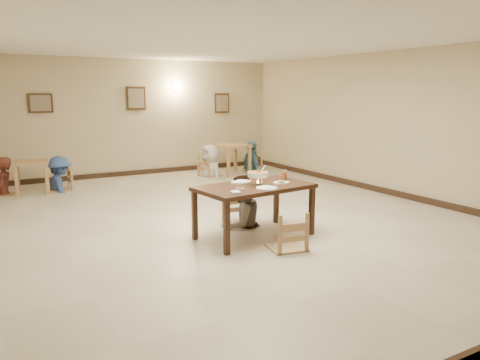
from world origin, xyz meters
TOP-DOWN VIEW (x-y plane):
  - floor at (0.00, 0.00)m, footprint 10.00×10.00m
  - ceiling at (0.00, 0.00)m, footprint 10.00×10.00m
  - wall_back at (0.00, 5.00)m, footprint 10.00×0.00m
  - wall_right at (4.00, 0.00)m, footprint 0.00×10.00m
  - baseboard_back at (0.00, 4.97)m, footprint 8.00×0.06m
  - baseboard_right at (3.97, 0.00)m, footprint 0.06×10.00m
  - picture_a at (-2.20, 4.96)m, footprint 0.55×0.04m
  - picture_b at (0.10, 4.96)m, footprint 0.50×0.04m
  - picture_c at (2.60, 4.96)m, footprint 0.45×0.04m
  - wall_sconce at (1.20, 4.96)m, footprint 0.16×0.05m
  - main_table at (-0.08, -1.23)m, footprint 1.79×1.14m
  - chair_far at (0.06, -0.50)m, footprint 0.44×0.44m
  - chair_near at (0.02, -1.92)m, footprint 0.48×0.48m
  - main_diner at (0.05, -0.59)m, footprint 0.95×0.83m
  - curry_warmer at (-0.03, -1.25)m, footprint 0.34×0.30m
  - rice_plate_far at (-0.17, -0.97)m, footprint 0.31×0.31m
  - rice_plate_near at (-0.08, -1.56)m, footprint 0.30×0.30m
  - fried_plate at (0.34, -1.31)m, footprint 0.26×0.26m
  - chili_dish at (-0.43, -1.41)m, footprint 0.11×0.11m
  - napkin_cutlery at (-0.60, -1.58)m, footprint 0.15×0.22m
  - drink_glass at (0.57, -1.06)m, footprint 0.08×0.08m
  - bg_table_left at (-2.62, 3.83)m, footprint 0.78×0.78m
  - bg_table_right at (2.31, 3.84)m, footprint 0.85×0.85m
  - bg_chair_ll at (-3.18, 3.91)m, footprint 0.43×0.43m
  - bg_chair_lr at (-2.05, 3.83)m, footprint 0.48×0.48m
  - bg_chair_rl at (1.65, 3.83)m, footprint 0.48×0.48m
  - bg_chair_rr at (2.97, 3.91)m, footprint 0.48×0.48m
  - bg_diner_a at (-3.18, 3.91)m, footprint 0.49×0.66m
  - bg_diner_b at (-2.05, 3.83)m, footprint 0.72×1.07m
  - bg_diner_c at (1.65, 3.83)m, footprint 0.64×0.87m
  - bg_diner_d at (2.97, 3.91)m, footprint 0.53×1.04m

SIDE VIEW (x-z plane):
  - floor at x=0.00m, z-range 0.00..0.00m
  - baseboard_back at x=0.00m, z-range 0.00..0.12m
  - baseboard_right at x=3.97m, z-range 0.00..0.12m
  - bg_chair_ll at x=-3.18m, z-range 0.00..0.91m
  - chair_far at x=0.06m, z-range 0.00..0.95m
  - bg_chair_rr at x=2.97m, z-range 0.00..1.01m
  - bg_chair_lr at x=-2.05m, z-range 0.00..1.02m
  - chair_near at x=0.02m, z-range 0.00..1.02m
  - bg_chair_rl at x=1.65m, z-range 0.00..1.03m
  - bg_table_left at x=-2.62m, z-range 0.22..0.92m
  - bg_table_right at x=2.31m, z-range 0.26..1.05m
  - main_table at x=-0.08m, z-range 0.31..1.11m
  - bg_diner_b at x=-2.05m, z-range 0.00..1.53m
  - chili_dish at x=-0.43m, z-range 0.79..0.81m
  - napkin_cutlery at x=-0.60m, z-range 0.79..0.82m
  - rice_plate_near at x=-0.08m, z-range 0.77..0.84m
  - rice_plate_far at x=-0.17m, z-range 0.77..0.84m
  - fried_plate at x=0.34m, z-range 0.78..0.84m
  - bg_diner_a at x=-3.18m, z-range 0.00..1.63m
  - bg_diner_c at x=1.65m, z-range 0.00..1.64m
  - main_diner at x=0.05m, z-range 0.00..1.67m
  - bg_diner_d at x=2.97m, z-range 0.00..1.70m
  - drink_glass at x=0.57m, z-range 0.79..0.94m
  - curry_warmer at x=-0.03m, z-range 0.81..1.09m
  - wall_back at x=0.00m, z-range -3.50..6.50m
  - wall_right at x=4.00m, z-range -3.50..6.50m
  - picture_c at x=2.60m, z-range 1.57..2.12m
  - picture_a at x=-2.20m, z-range 1.67..2.12m
  - picture_b at x=0.10m, z-range 1.70..2.30m
  - wall_sconce at x=1.20m, z-range 2.19..2.41m
  - ceiling at x=0.00m, z-range 3.00..3.00m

